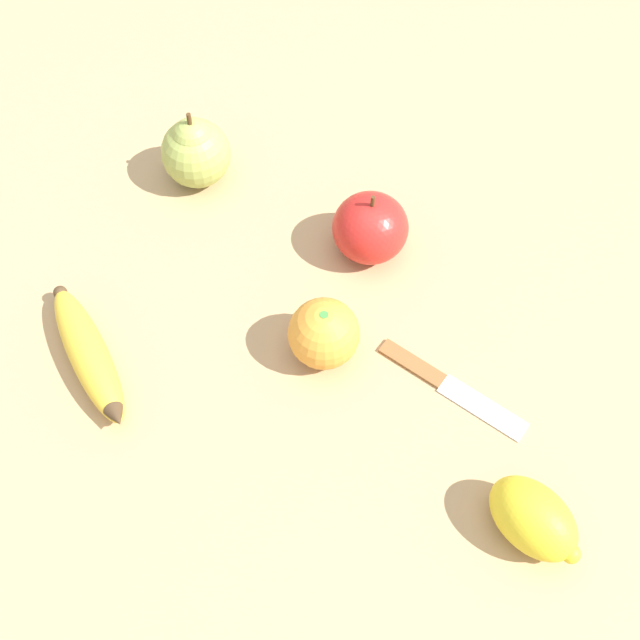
% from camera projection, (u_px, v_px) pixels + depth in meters
% --- Properties ---
extents(ground_plane, '(3.00, 3.00, 0.00)m').
position_uv_depth(ground_plane, '(266.00, 329.00, 0.76)').
color(ground_plane, tan).
extents(banana, '(0.11, 0.17, 0.04)m').
position_uv_depth(banana, '(89.00, 355.00, 0.72)').
color(banana, gold).
rests_on(banana, ground_plane).
extents(orange, '(0.07, 0.07, 0.07)m').
position_uv_depth(orange, '(324.00, 334.00, 0.71)').
color(orange, orange).
rests_on(orange, ground_plane).
extents(pear, '(0.08, 0.08, 0.10)m').
position_uv_depth(pear, '(195.00, 151.00, 0.83)').
color(pear, '#99A84C').
rests_on(pear, ground_plane).
extents(apple, '(0.08, 0.08, 0.08)m').
position_uv_depth(apple, '(370.00, 228.00, 0.78)').
color(apple, red).
rests_on(apple, ground_plane).
extents(lemon, '(0.10, 0.10, 0.06)m').
position_uv_depth(lemon, '(534.00, 519.00, 0.63)').
color(lemon, yellow).
rests_on(lemon, ground_plane).
extents(paring_knife, '(0.14, 0.11, 0.01)m').
position_uv_depth(paring_knife, '(446.00, 384.00, 0.72)').
color(paring_knife, silver).
rests_on(paring_knife, ground_plane).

